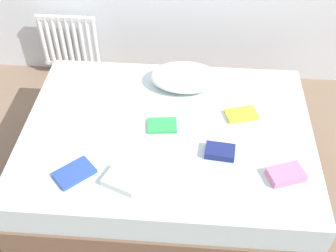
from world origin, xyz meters
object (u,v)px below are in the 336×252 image
object	(u,v)px
bed	(167,154)
textbook_green	(162,125)
radiator	(69,42)
textbook_white	(123,180)
textbook_pink	(286,174)
pillow	(185,77)
textbook_blue	(74,173)
textbook_navy	(220,151)
textbook_yellow	(241,114)

from	to	relation	value
bed	textbook_green	distance (m)	0.27
radiator	textbook_white	size ratio (longest dim) A/B	2.50
textbook_white	textbook_pink	size ratio (longest dim) A/B	1.00
pillow	textbook_blue	bearing A→B (deg)	-124.10
textbook_navy	textbook_blue	world-z (taller)	textbook_navy
bed	radiator	size ratio (longest dim) A/B	3.77
radiator	textbook_blue	size ratio (longest dim) A/B	2.27
radiator	bed	bearing A→B (deg)	-50.24
textbook_blue	textbook_yellow	size ratio (longest dim) A/B	1.09
textbook_white	radiator	bearing A→B (deg)	136.62
textbook_yellow	textbook_green	world-z (taller)	textbook_yellow
textbook_navy	textbook_blue	xyz separation A→B (m)	(-0.88, -0.23, -0.01)
radiator	textbook_navy	world-z (taller)	radiator
textbook_white	textbook_navy	bearing A→B (deg)	47.61
radiator	pillow	size ratio (longest dim) A/B	1.04
textbook_navy	textbook_green	world-z (taller)	textbook_navy
bed	textbook_yellow	world-z (taller)	textbook_yellow
pillow	textbook_pink	bearing A→B (deg)	-52.41
textbook_navy	textbook_pink	bearing A→B (deg)	-15.94
textbook_pink	radiator	bearing A→B (deg)	118.04
textbook_navy	radiator	bearing A→B (deg)	139.74
textbook_blue	textbook_green	size ratio (longest dim) A/B	1.18
pillow	textbook_navy	size ratio (longest dim) A/B	2.73
textbook_navy	textbook_white	distance (m)	0.64
textbook_white	textbook_green	world-z (taller)	textbook_white
textbook_pink	textbook_yellow	bearing A→B (deg)	94.18
radiator	textbook_yellow	bearing A→B (deg)	-34.38
pillow	textbook_blue	distance (m)	1.12
radiator	textbook_navy	bearing A→B (deg)	-46.11
pillow	textbook_green	bearing A→B (deg)	-105.46
textbook_green	textbook_navy	bearing A→B (deg)	-36.19
pillow	textbook_white	world-z (taller)	pillow
pillow	textbook_navy	xyz separation A→B (m)	(0.26, -0.69, -0.05)
bed	radiator	distance (m)	1.57
textbook_blue	textbook_white	bearing A→B (deg)	-51.59
textbook_yellow	textbook_blue	bearing A→B (deg)	-166.99
bed	textbook_white	bearing A→B (deg)	-115.44
textbook_white	textbook_yellow	distance (m)	0.98
bed	pillow	world-z (taller)	pillow
textbook_white	textbook_yellow	xyz separation A→B (m)	(0.73, 0.65, -0.01)
textbook_navy	textbook_green	size ratio (longest dim) A/B	0.95
pillow	radiator	bearing A→B (deg)	146.90
radiator	textbook_pink	distance (m)	2.34
bed	textbook_pink	world-z (taller)	textbook_pink
textbook_white	textbook_yellow	bearing A→B (deg)	63.56
bed	textbook_white	distance (m)	0.60
textbook_pink	pillow	bearing A→B (deg)	107.44
textbook_white	textbook_blue	bearing A→B (deg)	-166.18
radiator	textbook_blue	xyz separation A→B (m)	(0.46, -1.64, 0.14)
textbook_yellow	textbook_pink	size ratio (longest dim) A/B	1.01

